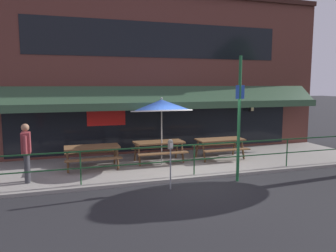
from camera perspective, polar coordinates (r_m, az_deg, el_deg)
ground_plane at (r=10.22m, az=5.20°, el=-9.37°), size 120.00×120.00×0.00m
patio_deck at (r=12.01m, az=1.47°, el=-6.57°), size 15.00×4.00×0.10m
restaurant_building at (r=13.78m, az=-1.55°, el=9.03°), size 15.00×1.60×6.72m
patio_railing at (r=10.29m, az=4.60°, el=-4.65°), size 13.84×0.04×0.97m
picnic_table_left at (r=11.29m, az=-13.07°, el=-4.23°), size 1.80×1.42×0.76m
picnic_table_centre at (r=11.89m, az=-1.61°, el=-3.47°), size 1.80×1.42×0.76m
picnic_table_right at (r=12.62m, az=9.03°, el=-2.93°), size 1.80×1.42×0.76m
patio_umbrella_centre at (r=11.36m, az=-1.13°, el=3.53°), size 2.14×2.14×2.39m
pedestrian_walking at (r=10.25m, az=-23.45°, el=-3.81°), size 0.25×0.62×1.71m
parking_meter_near at (r=9.06m, az=0.44°, el=-4.01°), size 0.15×0.16×1.42m
street_sign_pole at (r=9.93m, az=12.27°, el=1.38°), size 0.28×0.09×3.75m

